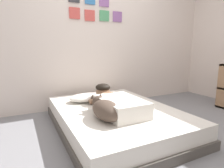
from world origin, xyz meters
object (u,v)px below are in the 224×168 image
at_px(bed, 115,118).
at_px(cell_phone, 114,119).
at_px(dog, 106,109).
at_px(coffee_cup, 109,98).
at_px(pillow, 87,97).
at_px(person_lying, 115,102).

height_order(bed, cell_phone, cell_phone).
xyz_separation_m(bed, dog, (-0.26, -0.28, 0.24)).
bearing_deg(cell_phone, bed, 61.11).
bearing_deg(coffee_cup, cell_phone, -111.40).
height_order(pillow, dog, dog).
relative_size(person_lying, coffee_cup, 7.36).
bearing_deg(dog, pillow, 85.96).
xyz_separation_m(pillow, dog, (-0.05, -0.73, 0.05)).
distance_m(pillow, person_lying, 0.57).
xyz_separation_m(coffee_cup, cell_phone, (-0.26, -0.67, -0.03)).
height_order(bed, person_lying, person_lying).
bearing_deg(cell_phone, coffee_cup, 68.60).
bearing_deg(cell_phone, pillow, 91.24).
bearing_deg(pillow, person_lying, -73.63).
distance_m(bed, pillow, 0.53).
height_order(bed, pillow, pillow).
distance_m(person_lying, coffee_cup, 0.44).
xyz_separation_m(person_lying, cell_phone, (-0.14, -0.25, -0.10)).
relative_size(bed, pillow, 3.68).
xyz_separation_m(person_lying, coffee_cup, (0.12, 0.42, -0.07)).
bearing_deg(cell_phone, dog, 136.32).
bearing_deg(person_lying, dog, -138.75).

